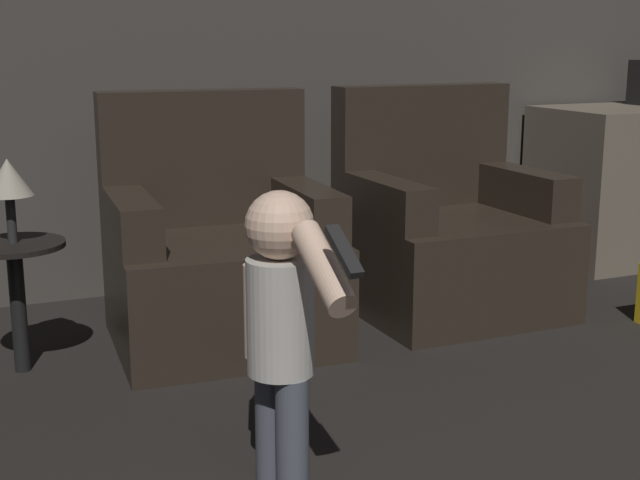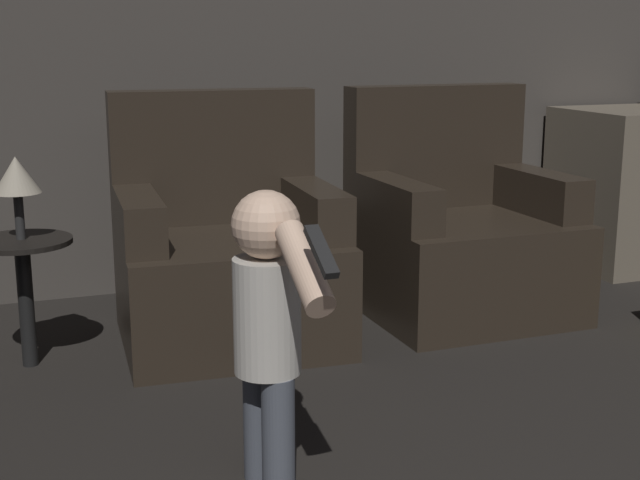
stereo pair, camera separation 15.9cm
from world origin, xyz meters
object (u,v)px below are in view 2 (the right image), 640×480
(armchair_right, at_px, (459,237))
(person_toddler, at_px, (268,317))
(lamp, at_px, (16,177))
(armchair_left, at_px, (227,258))

(armchair_right, xyz_separation_m, person_toddler, (-1.34, -1.32, 0.16))
(lamp, bearing_deg, armchair_right, 1.77)
(armchair_left, xyz_separation_m, armchair_right, (1.12, 0.00, 0.00))
(armchair_right, relative_size, person_toddler, 1.21)
(armchair_left, distance_m, lamp, 0.92)
(armchair_left, xyz_separation_m, person_toddler, (-0.22, -1.32, 0.16))
(armchair_right, bearing_deg, lamp, -178.60)
(person_toddler, bearing_deg, armchair_right, -59.29)
(armchair_left, xyz_separation_m, lamp, (-0.83, -0.06, 0.40))
(armchair_right, distance_m, lamp, 1.99)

